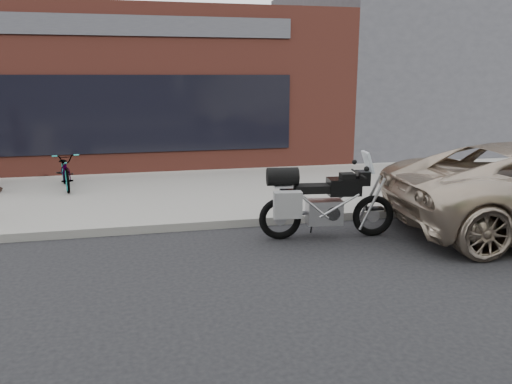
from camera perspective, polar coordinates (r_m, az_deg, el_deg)
The scene contains 6 objects.
ground at distance 5.30m, azimuth -0.81°, elevation -17.20°, with size 120.00×120.00×0.00m, color black.
near_sidewalk at distance 11.80m, azimuth -7.73°, elevation 0.30°, with size 44.00×6.00×0.15m, color gray.
storefront at distance 18.50m, azimuth -16.17°, elevation 11.33°, with size 14.00×10.07×4.50m.
neighbour_building at distance 21.47m, azimuth 18.60°, elevation 13.36°, with size 10.00×10.00×6.00m, color #2A2B30.
motorcycle at distance 8.36m, azimuth 7.21°, elevation -1.11°, with size 2.32×0.75×1.47m.
bicycle_front at distance 12.19m, azimuth -20.94°, elevation 2.34°, with size 0.56×1.61×0.84m, color gray.
Camera 1 is at (-0.92, -4.48, 2.68)m, focal length 35.00 mm.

